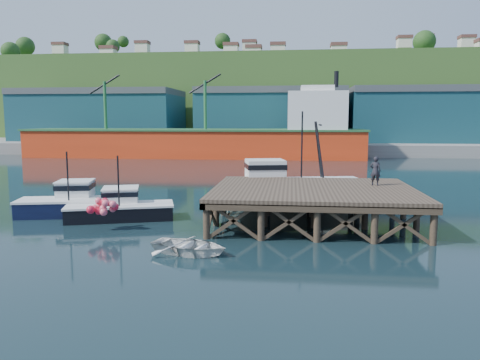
# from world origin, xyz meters

# --- Properties ---
(ground) EXTENTS (300.00, 300.00, 0.00)m
(ground) POSITION_xyz_m (0.00, 0.00, 0.00)
(ground) COLOR black
(ground) RESTS_ON ground
(wharf) EXTENTS (12.00, 10.00, 2.62)m
(wharf) POSITION_xyz_m (5.50, -0.19, 1.94)
(wharf) COLOR brown
(wharf) RESTS_ON ground
(far_quay) EXTENTS (160.00, 40.00, 2.00)m
(far_quay) POSITION_xyz_m (0.00, 70.00, 1.00)
(far_quay) COLOR gray
(far_quay) RESTS_ON ground
(warehouse_left) EXTENTS (32.00, 16.00, 9.00)m
(warehouse_left) POSITION_xyz_m (-35.00, 65.00, 6.50)
(warehouse_left) COLOR #194253
(warehouse_left) RESTS_ON far_quay
(warehouse_mid) EXTENTS (28.00, 16.00, 9.00)m
(warehouse_mid) POSITION_xyz_m (0.00, 65.00, 6.50)
(warehouse_mid) COLOR #194253
(warehouse_mid) RESTS_ON far_quay
(warehouse_right) EXTENTS (30.00, 16.00, 9.00)m
(warehouse_right) POSITION_xyz_m (30.00, 65.00, 6.50)
(warehouse_right) COLOR #194253
(warehouse_right) RESTS_ON far_quay
(cargo_ship) EXTENTS (55.50, 10.00, 13.75)m
(cargo_ship) POSITION_xyz_m (-8.46, 48.00, 3.31)
(cargo_ship) COLOR red
(cargo_ship) RESTS_ON ground
(hillside) EXTENTS (220.00, 50.00, 22.00)m
(hillside) POSITION_xyz_m (0.00, 100.00, 11.00)
(hillside) COLOR #2D511E
(hillside) RESTS_ON ground
(boat_navy) EXTENTS (7.09, 4.43, 4.20)m
(boat_navy) POSITION_xyz_m (-10.06, 0.57, 0.84)
(boat_navy) COLOR black
(boat_navy) RESTS_ON ground
(boat_black) EXTENTS (6.96, 5.77, 4.05)m
(boat_black) POSITION_xyz_m (-6.51, -0.31, 0.74)
(boat_black) COLOR black
(boat_black) RESTS_ON ground
(trawler) EXTENTS (10.70, 5.71, 6.80)m
(trawler) POSITION_xyz_m (4.22, 6.50, 1.40)
(trawler) COLOR beige
(trawler) RESTS_ON ground
(dinghy) EXTENTS (4.27, 3.58, 0.76)m
(dinghy) POSITION_xyz_m (-0.49, -7.50, 0.38)
(dinghy) COLOR silver
(dinghy) RESTS_ON ground
(dockworker) EXTENTS (0.77, 0.64, 1.81)m
(dockworker) POSITION_xyz_m (9.35, 1.40, 3.03)
(dockworker) COLOR black
(dockworker) RESTS_ON wharf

